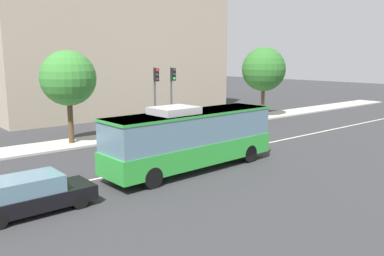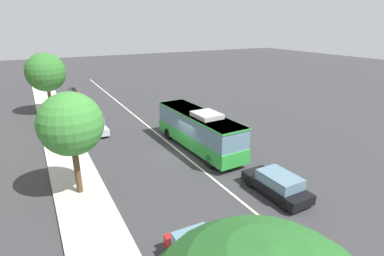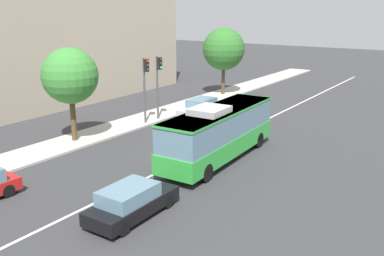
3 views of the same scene
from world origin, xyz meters
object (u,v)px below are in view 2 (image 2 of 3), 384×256
Objects in this scene: sedan_black at (277,184)px; traffic_light_near_corner at (76,111)px; street_tree_kerbside_right at (46,72)px; sedan_silver at (94,125)px; traffic_light_mid_block at (74,107)px; street_tree_kerbside_left at (71,124)px; transit_bus at (199,129)px.

traffic_light_near_corner is at bearing 37.05° from sedan_black.
sedan_silver is at bearing -161.11° from street_tree_kerbside_right.
traffic_light_mid_block is at bearing 33.69° from sedan_black.
sedan_black is 0.71× the size of street_tree_kerbside_left.
street_tree_kerbside_right reaches higher than traffic_light_near_corner.
transit_bus is 2.23× the size of sedan_silver.
sedan_black is 16.88m from traffic_light_mid_block.
sedan_black is 28.13m from street_tree_kerbside_right.
traffic_light_near_corner and traffic_light_mid_block have the same top height.
sedan_silver is 18.44m from sedan_black.
street_tree_kerbside_right is at bearing 21.41° from sedan_black.
street_tree_kerbside_right is at bearing -162.16° from sedan_silver.
street_tree_kerbside_left is (5.91, 10.59, 3.81)m from sedan_black.
traffic_light_mid_block is at bearing -32.64° from sedan_silver.
transit_bus is at bearing 38.18° from sedan_silver.
traffic_light_near_corner is 0.75× the size of street_tree_kerbside_right.
sedan_black is 0.87× the size of traffic_light_mid_block.
sedan_silver is (8.36, 6.83, -1.09)m from transit_bus.
sedan_silver is 11.99m from street_tree_kerbside_left.
street_tree_kerbside_left is at bearing 102.15° from transit_bus.
transit_bus is 8.58m from sedan_black.
traffic_light_near_corner is (12.17, 9.49, 2.84)m from sedan_black.
traffic_light_mid_block is at bearing 56.81° from transit_bus.
traffic_light_near_corner is at bearing 64.86° from transit_bus.
street_tree_kerbside_left is (-10.94, 3.08, 3.81)m from sedan_silver.
transit_bus is 10.35m from traffic_light_mid_block.
traffic_light_near_corner is 1.00× the size of traffic_light_mid_block.
transit_bus is at bearing -29.64° from traffic_light_mid_block.
traffic_light_mid_block reaches higher than transit_bus.
sedan_silver is 0.71× the size of street_tree_kerbside_left.
sedan_black is (-16.84, -7.51, 0.00)m from sedan_silver.
transit_bus is 1.94× the size of traffic_light_near_corner.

